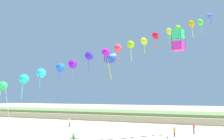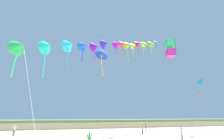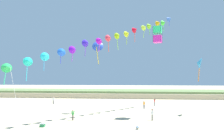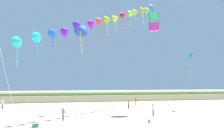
{
  "view_description": "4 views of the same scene",
  "coord_description": "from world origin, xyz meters",
  "px_view_note": "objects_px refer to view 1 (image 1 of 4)",
  "views": [
    {
      "loc": [
        10.41,
        -19.49,
        6.14
      ],
      "look_at": [
        -0.22,
        8.75,
        9.28
      ],
      "focal_mm": 38.0,
      "sensor_mm": 36.0,
      "label": 1
    },
    {
      "loc": [
        -7.65,
        -10.91,
        2.91
      ],
      "look_at": [
        -0.63,
        10.98,
        9.0
      ],
      "focal_mm": 28.0,
      "sensor_mm": 36.0,
      "label": 2
    },
    {
      "loc": [
        3.32,
        -17.72,
        5.99
      ],
      "look_at": [
        0.76,
        11.44,
        7.28
      ],
      "focal_mm": 28.0,
      "sensor_mm": 36.0,
      "label": 3
    },
    {
      "loc": [
        -5.33,
        -20.64,
        4.12
      ],
      "look_at": [
        2.5,
        11.54,
        6.01
      ],
      "focal_mm": 38.0,
      "sensor_mm": 36.0,
      "label": 4
    }
  ],
  "objects_px": {
    "large_kite_low_lead": "(178,40)",
    "large_kite_mid_trail": "(109,57)",
    "person_far_left": "(174,131)",
    "person_mid_center": "(74,138)",
    "person_near_left": "(69,122)",
    "person_near_right": "(194,128)"
  },
  "relations": [
    {
      "from": "person_near_right",
      "to": "large_kite_mid_trail",
      "type": "xyz_separation_m",
      "value": [
        -10.89,
        -8.37,
        10.7
      ]
    },
    {
      "from": "person_near_right",
      "to": "person_mid_center",
      "type": "height_order",
      "value": "person_near_right"
    },
    {
      "from": "person_near_right",
      "to": "large_kite_low_lead",
      "type": "xyz_separation_m",
      "value": [
        -1.06,
        -10.71,
        11.79
      ]
    },
    {
      "from": "person_near_left",
      "to": "person_near_right",
      "type": "xyz_separation_m",
      "value": [
        22.47,
        -0.37,
        -0.09
      ]
    },
    {
      "from": "person_mid_center",
      "to": "person_near_left",
      "type": "bearing_deg",
      "value": 122.46
    },
    {
      "from": "person_near_right",
      "to": "person_mid_center",
      "type": "bearing_deg",
      "value": -134.11
    },
    {
      "from": "person_mid_center",
      "to": "large_kite_low_lead",
      "type": "distance_m",
      "value": 17.39
    },
    {
      "from": "person_mid_center",
      "to": "person_far_left",
      "type": "xyz_separation_m",
      "value": [
        10.85,
        10.21,
        -0.0
      ]
    },
    {
      "from": "large_kite_low_lead",
      "to": "person_far_left",
      "type": "bearing_deg",
      "value": 102.09
    },
    {
      "from": "person_mid_center",
      "to": "person_far_left",
      "type": "bearing_deg",
      "value": 43.25
    },
    {
      "from": "person_near_left",
      "to": "large_kite_low_lead",
      "type": "bearing_deg",
      "value": -27.36
    },
    {
      "from": "person_near_left",
      "to": "person_far_left",
      "type": "bearing_deg",
      "value": -11.41
    },
    {
      "from": "person_near_left",
      "to": "person_far_left",
      "type": "distance_m",
      "value": 20.3
    },
    {
      "from": "person_near_right",
      "to": "person_far_left",
      "type": "relative_size",
      "value": 1.03
    },
    {
      "from": "person_near_left",
      "to": "person_mid_center",
      "type": "distance_m",
      "value": 16.86
    },
    {
      "from": "person_far_left",
      "to": "large_kite_low_lead",
      "type": "height_order",
      "value": "large_kite_low_lead"
    },
    {
      "from": "person_far_left",
      "to": "large_kite_mid_trail",
      "type": "height_order",
      "value": "large_kite_mid_trail"
    },
    {
      "from": "large_kite_low_lead",
      "to": "large_kite_mid_trail",
      "type": "bearing_deg",
      "value": 166.66
    },
    {
      "from": "person_near_left",
      "to": "person_far_left",
      "type": "height_order",
      "value": "person_near_left"
    },
    {
      "from": "large_kite_mid_trail",
      "to": "person_near_right",
      "type": "bearing_deg",
      "value": 37.55
    },
    {
      "from": "person_near_left",
      "to": "large_kite_mid_trail",
      "type": "xyz_separation_m",
      "value": [
        11.58,
        -8.75,
        10.61
      ]
    },
    {
      "from": "person_mid_center",
      "to": "large_kite_mid_trail",
      "type": "relative_size",
      "value": 0.34
    }
  ]
}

